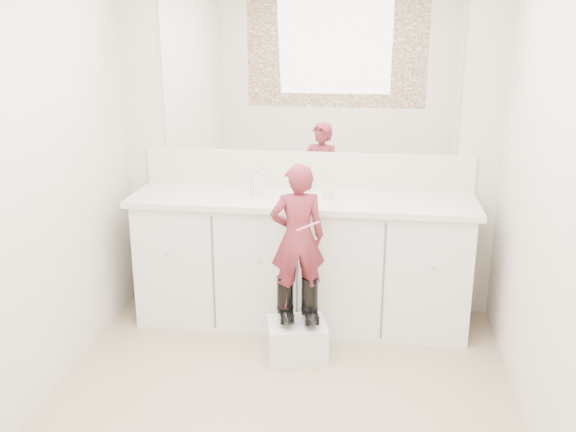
# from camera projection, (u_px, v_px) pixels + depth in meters

# --- Properties ---
(floor) EXTENTS (3.00, 3.00, 0.00)m
(floor) POSITION_uv_depth(u_px,v_px,m) (274.00, 423.00, 3.34)
(floor) COLOR #998664
(floor) RESTS_ON ground
(wall_back) EXTENTS (2.60, 0.00, 2.60)m
(wall_back) POSITION_uv_depth(u_px,v_px,m) (307.00, 143.00, 4.41)
(wall_back) COLOR beige
(wall_back) RESTS_ON floor
(wall_front) EXTENTS (2.60, 0.00, 2.60)m
(wall_front) POSITION_uv_depth(u_px,v_px,m) (175.00, 369.00, 1.57)
(wall_front) COLOR beige
(wall_front) RESTS_ON floor
(wall_left) EXTENTS (0.00, 3.00, 3.00)m
(wall_left) POSITION_uv_depth(u_px,v_px,m) (12.00, 192.00, 3.16)
(wall_left) COLOR beige
(wall_left) RESTS_ON floor
(wall_right) EXTENTS (0.00, 3.00, 3.00)m
(wall_right) POSITION_uv_depth(u_px,v_px,m) (564.00, 213.00, 2.82)
(wall_right) COLOR beige
(wall_right) RESTS_ON floor
(vanity_cabinet) EXTENTS (2.20, 0.55, 0.85)m
(vanity_cabinet) POSITION_uv_depth(u_px,v_px,m) (302.00, 262.00, 4.38)
(vanity_cabinet) COLOR silver
(vanity_cabinet) RESTS_ON floor
(countertop) EXTENTS (2.28, 0.58, 0.04)m
(countertop) POSITION_uv_depth(u_px,v_px,m) (302.00, 200.00, 4.23)
(countertop) COLOR beige
(countertop) RESTS_ON vanity_cabinet
(backsplash) EXTENTS (2.28, 0.03, 0.25)m
(backsplash) POSITION_uv_depth(u_px,v_px,m) (307.00, 169.00, 4.45)
(backsplash) COLOR beige
(backsplash) RESTS_ON countertop
(mirror) EXTENTS (2.00, 0.02, 1.00)m
(mirror) POSITION_uv_depth(u_px,v_px,m) (308.00, 78.00, 4.26)
(mirror) COLOR white
(mirror) RESTS_ON wall_back
(dot_panel) EXTENTS (2.00, 0.01, 1.20)m
(dot_panel) POSITION_uv_depth(u_px,v_px,m) (165.00, 191.00, 1.44)
(dot_panel) COLOR #472819
(dot_panel) RESTS_ON wall_front
(faucet) EXTENTS (0.08, 0.08, 0.10)m
(faucet) POSITION_uv_depth(u_px,v_px,m) (305.00, 184.00, 4.37)
(faucet) COLOR silver
(faucet) RESTS_ON countertop
(cup) EXTENTS (0.09, 0.09, 0.08)m
(cup) POSITION_uv_depth(u_px,v_px,m) (328.00, 192.00, 4.20)
(cup) COLOR beige
(cup) RESTS_ON countertop
(soap_bottle) EXTENTS (0.10, 0.10, 0.17)m
(soap_bottle) POSITION_uv_depth(u_px,v_px,m) (257.00, 181.00, 4.27)
(soap_bottle) COLOR beige
(soap_bottle) RESTS_ON countertop
(step_stool) EXTENTS (0.42, 0.37, 0.23)m
(step_stool) POSITION_uv_depth(u_px,v_px,m) (297.00, 339.00, 3.98)
(step_stool) COLOR silver
(step_stool) RESTS_ON floor
(boot_left) EXTENTS (0.15, 0.22, 0.30)m
(boot_left) POSITION_uv_depth(u_px,v_px,m) (285.00, 299.00, 3.93)
(boot_left) COLOR black
(boot_left) RESTS_ON step_stool
(boot_right) EXTENTS (0.15, 0.22, 0.30)m
(boot_right) POSITION_uv_depth(u_px,v_px,m) (310.00, 300.00, 3.91)
(boot_right) COLOR black
(boot_right) RESTS_ON step_stool
(toddler) EXTENTS (0.37, 0.29, 0.90)m
(toddler) POSITION_uv_depth(u_px,v_px,m) (298.00, 237.00, 3.80)
(toddler) COLOR #AF364A
(toddler) RESTS_ON step_stool
(toothbrush) EXTENTS (0.13, 0.05, 0.06)m
(toothbrush) POSITION_uv_depth(u_px,v_px,m) (308.00, 226.00, 3.68)
(toothbrush) COLOR pink
(toothbrush) RESTS_ON toddler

